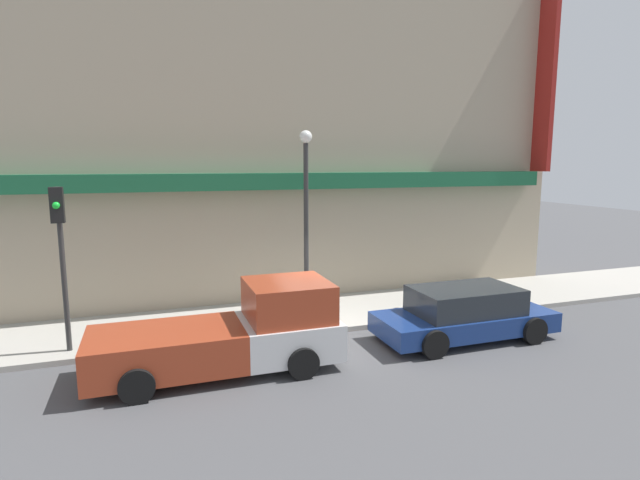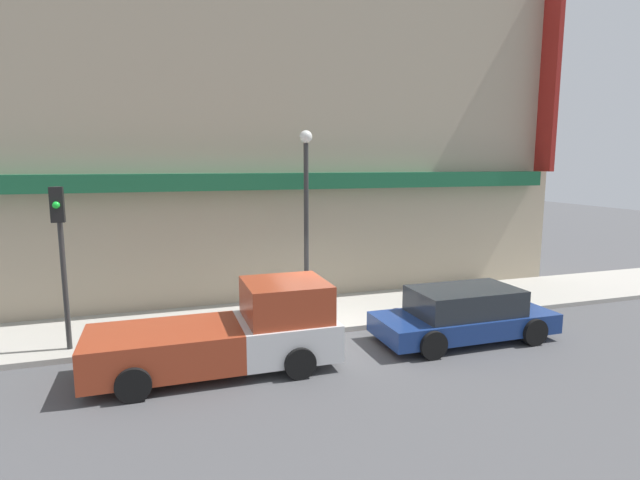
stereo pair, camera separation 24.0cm
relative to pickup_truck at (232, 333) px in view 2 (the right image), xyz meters
name	(u,v)px [view 2 (the right image)]	position (x,y,z in m)	size (l,w,h in m)	color
ground_plane	(326,334)	(2.69, 1.45, -0.82)	(80.00, 80.00, 0.00)	#4C4C4F
sidewalk	(308,314)	(2.69, 3.10, -0.75)	(36.00, 3.30, 0.14)	#ADA89E
building	(282,142)	(2.70, 6.23, 4.40)	(19.80, 3.80, 11.47)	tan
pickup_truck	(232,333)	(0.00, 0.00, 0.00)	(5.32, 2.14, 1.90)	silver
parked_car	(464,314)	(5.93, 0.00, -0.15)	(4.64, 2.03, 1.36)	navy
fire_hydrant	(441,298)	(6.57, 2.10, -0.34)	(0.21, 0.21, 0.68)	#196633
street_lamp	(306,200)	(2.64, 3.12, 2.64)	(0.36, 0.36, 5.28)	#2D2D2D
traffic_light	(61,240)	(-3.57, 1.97, 1.96)	(0.28, 0.42, 3.85)	#2D2D2D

